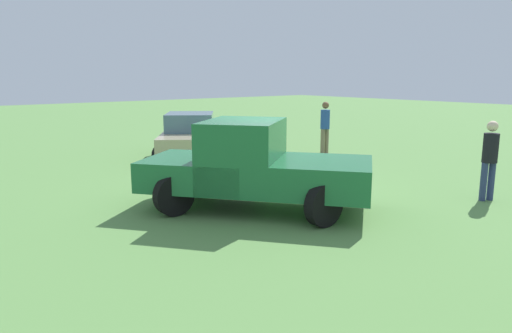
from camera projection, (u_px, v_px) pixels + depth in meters
ground_plane at (264, 195)px, 10.83m from camera, size 80.00×80.00×0.00m
pickup_truck at (250, 164)px, 9.55m from camera, size 4.30×4.78×1.83m
sedan_near at (190, 137)px, 15.90m from camera, size 3.87×4.45×1.46m
person_bystander at (325, 124)px, 16.38m from camera, size 0.34×0.33×1.82m
person_visitor at (490, 156)px, 10.22m from camera, size 0.42×0.42×1.76m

